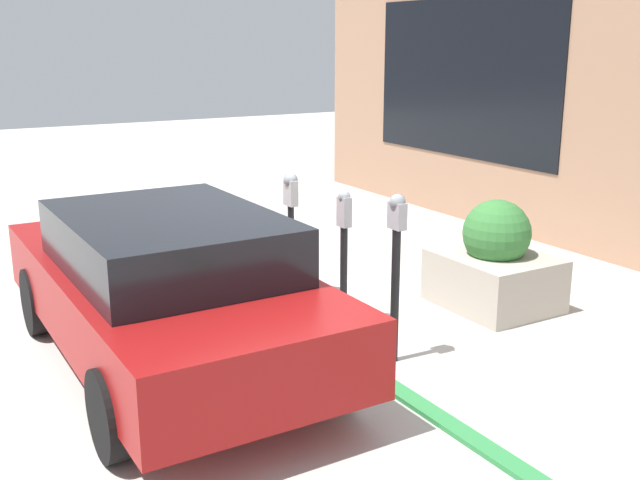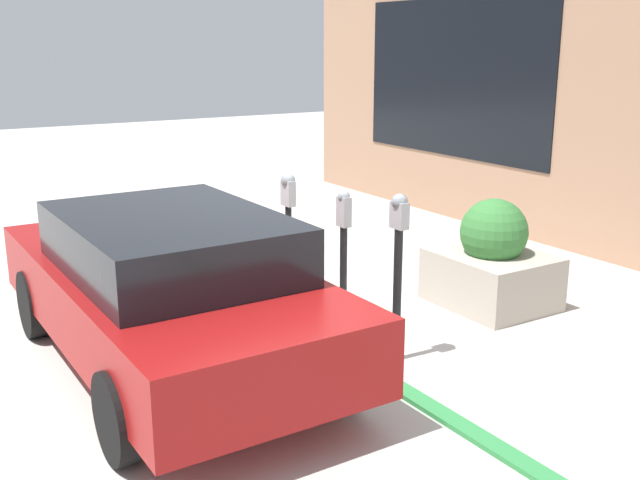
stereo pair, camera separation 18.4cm
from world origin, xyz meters
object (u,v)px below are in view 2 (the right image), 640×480
parking_meter_nearest (398,255)px  parked_car_front (167,286)px  parking_meter_middle (288,211)px  planter_box (492,263)px  parking_meter_second (344,241)px

parking_meter_nearest → parked_car_front: bearing=61.8°
parking_meter_nearest → parked_car_front: (0.92, 1.73, -0.24)m
parking_meter_middle → parked_car_front: (-1.06, 1.78, -0.23)m
planter_box → parking_meter_second: bearing=78.0°
parking_meter_middle → parked_car_front: parking_meter_middle is taller
parking_meter_nearest → parking_meter_second: (0.96, -0.08, -0.11)m
parking_meter_second → parked_car_front: (-0.04, 1.81, -0.12)m
parking_meter_second → parking_meter_middle: parking_meter_middle is taller
parking_meter_second → planter_box: size_ratio=1.15×
parking_meter_nearest → parking_meter_second: bearing=-5.0°
parking_meter_middle → parked_car_front: 2.09m
parking_meter_nearest → parked_car_front: size_ratio=0.35×
parking_meter_second → planter_box: 1.74m
parked_car_front → planter_box: bearing=-95.6°
parking_meter_nearest → planter_box: (0.61, -1.74, -0.51)m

